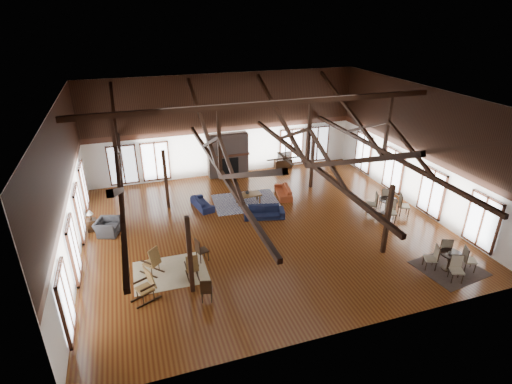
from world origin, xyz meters
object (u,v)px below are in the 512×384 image
object	(u,v)px
armchair	(107,227)
cafe_table_far	(388,204)
sofa_navy_front	(264,212)
coffee_table	(248,195)
cafe_table_near	(450,258)
sofa_orange	(283,192)
sofa_navy_left	(202,203)
tv_console	(283,164)

from	to	relation	value
armchair	cafe_table_far	distance (m)	13.30
sofa_navy_front	armchair	xyz separation A→B (m)	(-7.21, 0.75, 0.06)
coffee_table	cafe_table_near	xyz separation A→B (m)	(5.72, -7.97, 0.05)
sofa_orange	cafe_table_far	bearing A→B (deg)	59.78
cafe_table_far	coffee_table	bearing A→B (deg)	151.90
cafe_table_near	coffee_table	bearing A→B (deg)	125.65
coffee_table	cafe_table_far	world-z (taller)	cafe_table_far
sofa_navy_front	sofa_navy_left	size ratio (longest dim) A/B	1.15
sofa_navy_front	sofa_orange	bearing A→B (deg)	61.29
armchair	tv_console	xyz separation A→B (m)	(10.52, 5.08, -0.07)
cafe_table_far	sofa_orange	bearing A→B (deg)	139.30
sofa_orange	cafe_table_far	xyz separation A→B (m)	(4.10, -3.53, 0.29)
sofa_navy_left	sofa_orange	world-z (taller)	sofa_orange
sofa_navy_front	cafe_table_far	xyz separation A→B (m)	(5.89, -1.57, 0.26)
sofa_navy_left	coffee_table	size ratio (longest dim) A/B	1.23
armchair	tv_console	size ratio (longest dim) A/B	0.96
armchair	tv_console	bearing A→B (deg)	-44.30
coffee_table	sofa_navy_left	bearing A→B (deg)	169.84
cafe_table_near	sofa_orange	bearing A→B (deg)	113.99
sofa_navy_left	cafe_table_far	xyz separation A→B (m)	(8.53, -3.55, 0.29)
sofa_navy_front	cafe_table_far	distance (m)	6.10
sofa_navy_left	cafe_table_near	size ratio (longest dim) A/B	0.87
sofa_navy_left	cafe_table_near	bearing A→B (deg)	-147.48
sofa_navy_front	coffee_table	bearing A→B (deg)	112.81
sofa_navy_front	armchair	bearing A→B (deg)	-172.32
sofa_navy_front	cafe_table_far	world-z (taller)	cafe_table_far
cafe_table_far	sofa_navy_front	bearing A→B (deg)	165.10
sofa_navy_front	cafe_table_far	bearing A→B (deg)	-1.26
sofa_orange	armchair	bearing A→B (deg)	-71.86
sofa_navy_front	sofa_navy_left	xyz separation A→B (m)	(-2.64, 1.98, -0.04)
cafe_table_near	tv_console	xyz separation A→B (m)	(-2.12, 12.08, -0.23)
sofa_navy_front	sofa_navy_left	bearing A→B (deg)	156.76
sofa_orange	armchair	world-z (taller)	armchair
cafe_table_near	cafe_table_far	bearing A→B (deg)	84.49
coffee_table	cafe_table_far	distance (m)	6.99
armchair	tv_console	distance (m)	11.69
sofa_navy_front	sofa_orange	distance (m)	2.65
cafe_table_far	cafe_table_near	bearing A→B (deg)	-95.51
sofa_navy_front	armchair	size ratio (longest dim) A/B	1.85
tv_console	sofa_orange	bearing A→B (deg)	-111.58
cafe_table_near	sofa_navy_left	bearing A→B (deg)	134.49
sofa_navy_left	coffee_table	distance (m)	2.39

